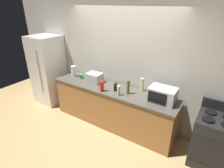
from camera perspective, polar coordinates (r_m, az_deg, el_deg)
ground_plane at (r=4.04m, az=-3.23°, el=-15.02°), size 8.00×8.00×0.00m
back_wall at (r=3.98m, az=3.26°, el=6.64°), size 6.40×0.10×2.70m
counter_run at (r=4.05m, az=0.00°, el=-7.08°), size 2.84×0.64×0.90m
refrigerator at (r=5.16m, az=-19.45°, el=4.21°), size 0.72×0.73×1.80m
stove_range at (r=3.57m, az=29.02°, el=-15.39°), size 0.60×0.61×1.08m
microwave at (r=3.41m, az=15.60°, el=-3.28°), size 0.48×0.35×0.27m
toaster_oven at (r=4.11m, az=-5.53°, el=2.00°), size 0.34×0.26×0.21m
paper_towel_roll at (r=4.49m, az=-11.95°, el=3.97°), size 0.12×0.12×0.27m
cordless_phone at (r=3.72m, az=1.13°, el=-0.93°), size 0.09×0.12×0.15m
bottle_vinegar at (r=3.71m, az=9.50°, el=-0.22°), size 0.07×0.07×0.28m
bottle_hand_soap at (r=3.51m, az=2.07°, el=-2.09°), size 0.06×0.06×0.20m
bottle_hot_sauce at (r=3.67m, az=-3.21°, el=-0.77°), size 0.08×0.08×0.21m
bottle_olive_oil at (r=3.56m, az=5.11°, el=-0.99°), size 0.06×0.06×0.29m
mug_green at (r=4.38m, az=-9.60°, el=2.38°), size 0.08×0.08×0.09m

